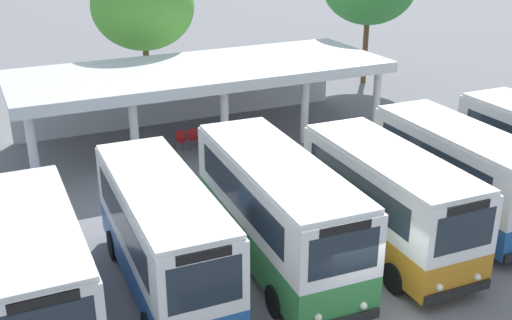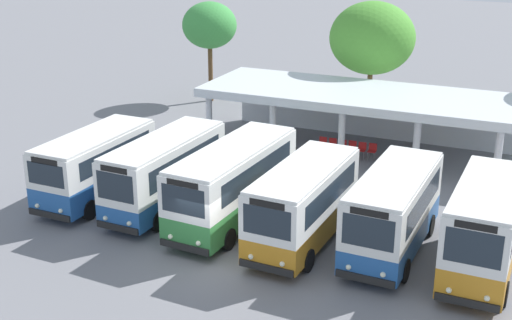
# 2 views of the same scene
# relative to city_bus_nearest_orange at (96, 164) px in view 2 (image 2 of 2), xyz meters

# --- Properties ---
(ground_plane) EXTENTS (180.00, 180.00, 0.00)m
(ground_plane) POSITION_rel_city_bus_nearest_orange_xyz_m (7.64, -3.35, -1.76)
(ground_plane) COLOR slate
(city_bus_nearest_orange) EXTENTS (2.50, 6.75, 3.17)m
(city_bus_nearest_orange) POSITION_rel_city_bus_nearest_orange_xyz_m (0.00, 0.00, 0.00)
(city_bus_nearest_orange) COLOR black
(city_bus_nearest_orange) RESTS_ON ground
(city_bus_second_in_row) EXTENTS (2.45, 7.42, 3.28)m
(city_bus_second_in_row) POSITION_rel_city_bus_nearest_orange_xyz_m (3.45, 0.45, 0.05)
(city_bus_second_in_row) COLOR black
(city_bus_second_in_row) RESTS_ON ground
(city_bus_middle_cream) EXTENTS (2.73, 8.03, 3.38)m
(city_bus_middle_cream) POSITION_rel_city_bus_nearest_orange_xyz_m (6.89, 0.33, 0.11)
(city_bus_middle_cream) COLOR black
(city_bus_middle_cream) RESTS_ON ground
(city_bus_fourth_amber) EXTENTS (2.58, 7.03, 3.25)m
(city_bus_fourth_amber) POSITION_rel_city_bus_nearest_orange_xyz_m (10.34, -0.38, 0.04)
(city_bus_fourth_amber) COLOR black
(city_bus_fourth_amber) RESTS_ON ground
(city_bus_fifth_blue) EXTENTS (2.52, 7.04, 3.27)m
(city_bus_fifth_blue) POSITION_rel_city_bus_nearest_orange_xyz_m (13.79, 0.33, 0.05)
(city_bus_fifth_blue) COLOR black
(city_bus_fifth_blue) RESTS_ON ground
(city_bus_far_end_green) EXTENTS (2.41, 6.55, 3.50)m
(city_bus_far_end_green) POSITION_rel_city_bus_nearest_orange_xyz_m (17.24, -0.05, 0.17)
(city_bus_far_end_green) COLOR black
(city_bus_far_end_green) RESTS_ON ground
(terminal_canopy) EXTENTS (17.03, 6.24, 3.40)m
(terminal_canopy) POSITION_rel_city_bus_nearest_orange_xyz_m (8.92, 12.44, 0.92)
(terminal_canopy) COLOR silver
(terminal_canopy) RESTS_ON ground
(waiting_chair_end_by_column) EXTENTS (0.45, 0.45, 0.86)m
(waiting_chair_end_by_column) POSITION_rel_city_bus_nearest_orange_xyz_m (7.40, 10.66, -1.23)
(waiting_chair_end_by_column) COLOR slate
(waiting_chair_end_by_column) RESTS_ON ground
(waiting_chair_second_from_end) EXTENTS (0.45, 0.45, 0.86)m
(waiting_chair_second_from_end) POSITION_rel_city_bus_nearest_orange_xyz_m (7.97, 10.67, -1.23)
(waiting_chair_second_from_end) COLOR slate
(waiting_chair_second_from_end) RESTS_ON ground
(waiting_chair_middle_seat) EXTENTS (0.45, 0.45, 0.86)m
(waiting_chair_middle_seat) POSITION_rel_city_bus_nearest_orange_xyz_m (8.54, 10.66, -1.23)
(waiting_chair_middle_seat) COLOR slate
(waiting_chair_middle_seat) RESTS_ON ground
(waiting_chair_fourth_seat) EXTENTS (0.45, 0.45, 0.86)m
(waiting_chair_fourth_seat) POSITION_rel_city_bus_nearest_orange_xyz_m (9.11, 10.67, -1.23)
(waiting_chair_fourth_seat) COLOR slate
(waiting_chair_fourth_seat) RESTS_ON ground
(waiting_chair_fifth_seat) EXTENTS (0.45, 0.45, 0.86)m
(waiting_chair_fifth_seat) POSITION_rel_city_bus_nearest_orange_xyz_m (9.67, 10.64, -1.23)
(waiting_chair_fifth_seat) COLOR slate
(waiting_chair_fifth_seat) RESTS_ON ground
(waiting_chair_far_end_seat) EXTENTS (0.45, 0.45, 0.86)m
(waiting_chair_far_end_seat) POSITION_rel_city_bus_nearest_orange_xyz_m (10.24, 10.69, -1.23)
(waiting_chair_far_end_seat) COLOR slate
(waiting_chair_far_end_seat) RESTS_ON ground
(roadside_tree_behind_canopy) EXTENTS (5.32, 5.32, 7.57)m
(roadside_tree_behind_canopy) POSITION_rel_city_bus_nearest_orange_xyz_m (8.01, 17.90, 3.54)
(roadside_tree_behind_canopy) COLOR brown
(roadside_tree_behind_canopy) RESTS_ON ground
(roadside_tree_west_of_canopy) EXTENTS (3.76, 3.76, 6.95)m
(roadside_tree_west_of_canopy) POSITION_rel_city_bus_nearest_orange_xyz_m (-3.50, 18.10, 3.57)
(roadside_tree_west_of_canopy) COLOR brown
(roadside_tree_west_of_canopy) RESTS_ON ground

